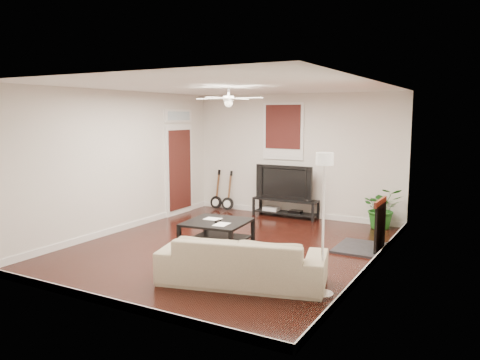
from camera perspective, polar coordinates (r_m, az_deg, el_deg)
name	(u,v)px	position (r m, az deg, el deg)	size (l,w,h in m)	color
room	(229,168)	(8.20, -1.36, 1.40)	(5.01, 6.01, 2.81)	black
brick_accent	(388,171)	(8.24, 17.42, 1.07)	(0.02, 2.20, 2.80)	brown
fireplace	(369,224)	(8.46, 15.24, -5.14)	(0.80, 1.10, 0.92)	black
window_back	(283,131)	(10.93, 5.21, 5.87)	(1.00, 0.06, 1.30)	#3E1211
door_left	(179,161)	(11.14, -7.32, 2.27)	(0.08, 1.00, 2.50)	white
tv_stand	(285,208)	(10.89, 5.49, -3.36)	(1.51, 0.40, 0.42)	black
tv	(286,182)	(10.81, 5.57, -0.22)	(1.35, 0.18, 0.78)	black
coffee_table	(217,233)	(8.53, -2.77, -6.41)	(1.05, 1.05, 0.44)	black
sofa	(242,260)	(6.63, 0.30, -9.59)	(2.29, 0.89, 0.67)	#C9B397
floor_lamp	(323,225)	(6.12, 9.99, -5.36)	(0.31, 0.31, 1.87)	silver
potted_plant	(382,208)	(10.15, 16.77, -3.23)	(0.78, 0.67, 0.86)	#1F601B
guitar_left	(216,190)	(11.67, -2.91, -1.19)	(0.30, 0.21, 0.98)	black
guitar_right	(228,191)	(11.47, -1.51, -1.34)	(0.30, 0.21, 0.98)	black
ceiling_fan	(229,98)	(8.15, -1.39, 9.81)	(1.24, 1.24, 0.32)	white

